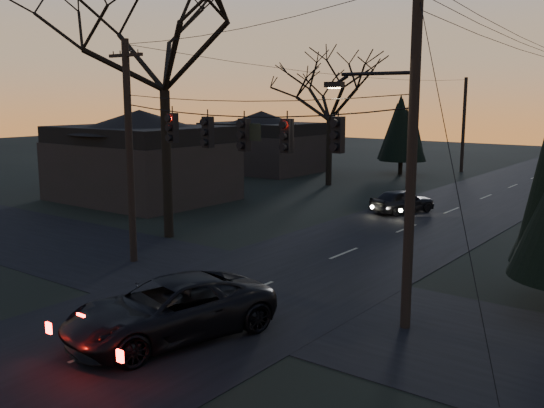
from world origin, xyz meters
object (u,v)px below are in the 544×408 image
Objects in this scene: utility_pole_right at (405,327)px; utility_pole_left at (134,261)px; sedan_oncoming_a at (402,201)px; bare_tree_left at (163,28)px; suv_near at (170,310)px; utility_pole_far_l at (461,172)px.

utility_pole_left is at bearing 180.00° from utility_pole_right.
sedan_oncoming_a is at bearing 115.48° from utility_pole_right.
bare_tree_left reaches higher than utility_pole_right.
suv_near is 1.46× the size of sedan_oncoming_a.
utility_pole_right is 6.55m from suv_near.
bare_tree_left is 2.34× the size of suv_near.
utility_pole_left is 2.19× the size of sedan_oncoming_a.
utility_pole_far_l is at bearing 107.72° from utility_pole_right.
utility_pole_left is 36.00m from utility_pole_far_l.
utility_pole_right is 1.25× the size of utility_pole_far_l.
utility_pole_far_l is at bearing 115.04° from suv_near.
suv_near is (6.80, -4.49, 0.79)m from utility_pole_left.
suv_near is (6.80, -40.49, 0.79)m from utility_pole_far_l.
utility_pole_far_l is 33.59m from bare_tree_left.
utility_pole_far_l is at bearing 90.00° from utility_pole_left.
sedan_oncoming_a is at bearing -78.81° from utility_pole_far_l.
utility_pole_right is 11.50m from utility_pole_left.
suv_near is 20.39m from sedan_oncoming_a.
suv_near is at bearing -136.33° from utility_pole_right.
utility_pole_left reaches higher than suv_near.
utility_pole_far_l is at bearing -57.32° from sedan_oncoming_a.
utility_pole_right is 0.75× the size of bare_tree_left.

